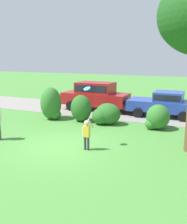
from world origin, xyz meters
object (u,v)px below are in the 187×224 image
parked_suv (95,95)px  frisbee (87,89)px  child_thrower (87,133)px  parked_sedan (165,103)px

parked_suv → frisbee: 7.46m
frisbee → child_thrower: bearing=-67.6°
parked_sedan → frisbee: (-2.03, -6.79, 1.56)m
parked_sedan → frisbee: frisbee is taller
parked_suv → frisbee: size_ratio=15.88×
parked_suv → child_thrower: (2.80, -7.27, -0.36)m
frisbee → parked_sedan: bearing=73.3°
parked_suv → child_thrower: parked_suv is taller
parked_sedan → child_thrower: size_ratio=3.43×
parked_suv → child_thrower: 7.80m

